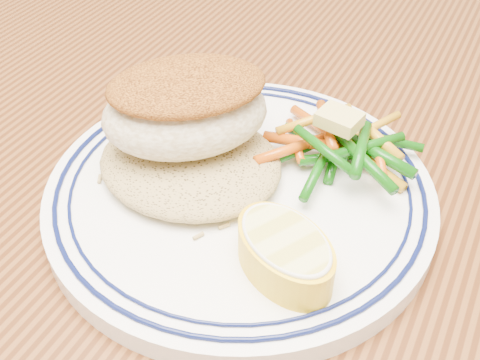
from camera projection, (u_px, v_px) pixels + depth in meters
name	position (u px, v px, depth m)	size (l,w,h in m)	color
dining_table	(250.00, 345.00, 0.42)	(1.50, 0.90, 0.75)	#44220D
plate	(240.00, 192.00, 0.39)	(0.25, 0.25, 0.02)	white
rice_pilaf	(190.00, 159.00, 0.38)	(0.12, 0.11, 0.02)	#9E864F
fish_fillet	(186.00, 107.00, 0.37)	(0.13, 0.13, 0.05)	beige
vegetable_pile	(340.00, 146.00, 0.39)	(0.10, 0.10, 0.03)	#0D4D09
butter_pat	(339.00, 119.00, 0.38)	(0.03, 0.02, 0.01)	#D9CB6A
lemon_wedge	(285.00, 252.00, 0.32)	(0.08, 0.08, 0.03)	yellow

